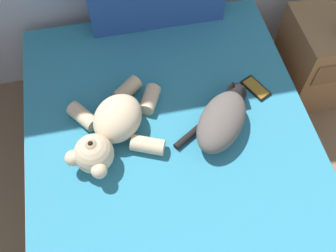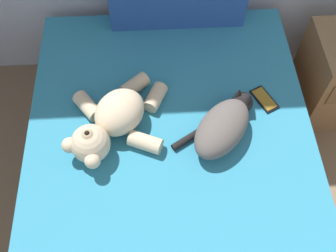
# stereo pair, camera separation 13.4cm
# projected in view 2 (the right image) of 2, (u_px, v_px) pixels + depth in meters

# --- Properties ---
(bed) EXTENTS (1.36, 2.06, 0.51)m
(bed) POSITION_uv_depth(u_px,v_px,m) (173.00, 197.00, 1.88)
(bed) COLOR olive
(bed) RESTS_ON ground_plane
(cat) EXTENTS (0.41, 0.39, 0.15)m
(cat) POSITION_uv_depth(u_px,v_px,m) (224.00, 126.00, 1.71)
(cat) COLOR #59514C
(cat) RESTS_ON bed
(teddy_bear) EXTENTS (0.47, 0.53, 0.18)m
(teddy_bear) POSITION_uv_depth(u_px,v_px,m) (112.00, 122.00, 1.71)
(teddy_bear) COLOR beige
(teddy_bear) RESTS_ON bed
(cell_phone) EXTENTS (0.13, 0.16, 0.01)m
(cell_phone) POSITION_uv_depth(u_px,v_px,m) (264.00, 99.00, 1.86)
(cell_phone) COLOR black
(cell_phone) RESTS_ON bed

